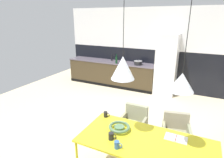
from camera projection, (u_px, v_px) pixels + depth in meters
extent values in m
plane|color=beige|center=(112.00, 134.00, 4.11)|extent=(8.63, 8.63, 0.00)
cube|color=black|center=(152.00, 69.00, 6.68)|extent=(6.49, 0.12, 1.39)
cube|color=white|center=(155.00, 29.00, 6.25)|extent=(6.49, 0.12, 1.39)
cube|color=#3F3220|center=(111.00, 73.00, 7.06)|extent=(3.30, 0.60, 0.87)
cube|color=#5B525D|center=(111.00, 62.00, 6.91)|extent=(3.33, 0.63, 0.04)
cube|color=black|center=(107.00, 86.00, 6.91)|extent=(3.30, 0.01, 0.10)
cube|color=silver|center=(166.00, 65.00, 6.06)|extent=(0.65, 0.60, 1.96)
cube|color=gold|center=(146.00, 142.00, 2.72)|extent=(1.95, 0.91, 0.03)
cylinder|color=gold|center=(103.00, 132.00, 3.58)|extent=(0.04, 0.04, 0.71)
cube|color=gray|center=(133.00, 126.00, 3.69)|extent=(0.49, 0.47, 0.06)
cube|color=gray|center=(137.00, 112.00, 3.80)|extent=(0.46, 0.09, 0.33)
cube|color=gray|center=(144.00, 124.00, 3.56)|extent=(0.06, 0.41, 0.14)
cube|color=gray|center=(123.00, 119.00, 3.75)|extent=(0.06, 0.41, 0.14)
cylinder|color=black|center=(139.00, 144.00, 3.51)|extent=(0.02, 0.02, 0.39)
cylinder|color=black|center=(119.00, 138.00, 3.68)|extent=(0.02, 0.02, 0.39)
cylinder|color=black|center=(145.00, 133.00, 3.83)|extent=(0.02, 0.02, 0.39)
cylinder|color=black|center=(127.00, 128.00, 4.00)|extent=(0.02, 0.02, 0.39)
cylinder|color=black|center=(142.00, 146.00, 3.73)|extent=(0.02, 0.41, 0.02)
cylinder|color=black|center=(123.00, 140.00, 3.90)|extent=(0.02, 0.41, 0.02)
cube|color=gray|center=(176.00, 135.00, 3.39)|extent=(0.57, 0.55, 0.06)
cube|color=gray|center=(176.00, 120.00, 3.52)|extent=(0.46, 0.18, 0.32)
cube|color=gray|center=(189.00, 132.00, 3.31)|extent=(0.14, 0.42, 0.14)
cube|color=gray|center=(164.00, 129.00, 3.41)|extent=(0.14, 0.42, 0.14)
cylinder|color=black|center=(187.00, 154.00, 3.24)|extent=(0.02, 0.02, 0.38)
cylinder|color=black|center=(164.00, 150.00, 3.33)|extent=(0.02, 0.02, 0.38)
cylinder|color=black|center=(185.00, 141.00, 3.59)|extent=(0.02, 0.02, 0.38)
cylinder|color=black|center=(163.00, 138.00, 3.68)|extent=(0.02, 0.02, 0.38)
cylinder|color=black|center=(185.00, 155.00, 3.47)|extent=(0.10, 0.41, 0.02)
cylinder|color=black|center=(163.00, 152.00, 3.56)|extent=(0.10, 0.41, 0.02)
cylinder|color=#4C704C|center=(119.00, 128.00, 2.96)|extent=(0.16, 0.16, 0.07)
torus|color=#4E6E4B|center=(119.00, 127.00, 2.96)|extent=(0.34, 0.34, 0.05)
cube|color=white|center=(170.00, 137.00, 2.80)|extent=(0.16, 0.19, 0.01)
cube|color=white|center=(182.00, 140.00, 2.73)|extent=(0.16, 0.19, 0.01)
cube|color=#B73833|center=(176.00, 138.00, 2.76)|extent=(0.01, 0.19, 0.00)
cylinder|color=black|center=(111.00, 136.00, 2.73)|extent=(0.08, 0.08, 0.11)
torus|color=black|center=(114.00, 137.00, 2.71)|extent=(0.07, 0.01, 0.07)
cylinder|color=#335B93|center=(117.00, 145.00, 2.55)|extent=(0.07, 0.07, 0.11)
torus|color=#335B93|center=(120.00, 145.00, 2.53)|extent=(0.07, 0.01, 0.07)
cylinder|color=black|center=(106.00, 114.00, 3.35)|extent=(0.07, 0.07, 0.10)
torus|color=black|center=(108.00, 115.00, 3.33)|extent=(0.07, 0.01, 0.07)
cylinder|color=black|center=(138.00, 63.00, 6.37)|extent=(0.27, 0.27, 0.12)
cylinder|color=gray|center=(138.00, 61.00, 6.35)|extent=(0.28, 0.28, 0.01)
sphere|color=black|center=(138.00, 60.00, 6.34)|extent=(0.02, 0.02, 0.02)
cylinder|color=black|center=(112.00, 58.00, 6.99)|extent=(0.06, 0.06, 0.19)
cylinder|color=black|center=(112.00, 55.00, 6.95)|extent=(0.03, 0.03, 0.06)
cylinder|color=#0F3319|center=(116.00, 60.00, 6.55)|extent=(0.07, 0.07, 0.23)
cylinder|color=#0F3319|center=(116.00, 56.00, 6.50)|extent=(0.03, 0.03, 0.08)
cylinder|color=black|center=(124.00, 26.00, 2.40)|extent=(0.01, 0.01, 0.78)
cone|color=silver|center=(123.00, 68.00, 2.57)|extent=(0.33, 0.33, 0.32)
cylinder|color=black|center=(188.00, 33.00, 2.05)|extent=(0.01, 0.01, 0.90)
cone|color=silver|center=(182.00, 82.00, 2.22)|extent=(0.30, 0.30, 0.22)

